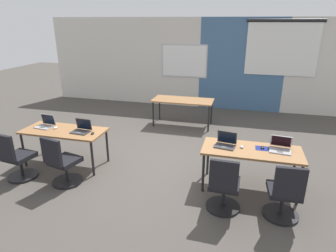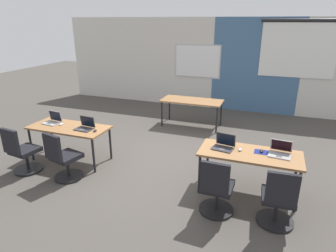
{
  "view_description": "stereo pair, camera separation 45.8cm",
  "coord_description": "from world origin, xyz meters",
  "px_view_note": "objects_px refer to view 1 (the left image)",
  "views": [
    {
      "loc": [
        1.53,
        -5.13,
        2.71
      ],
      "look_at": [
        0.27,
        -0.37,
        0.91
      ],
      "focal_mm": 31.01,
      "sensor_mm": 36.0,
      "label": 1
    },
    {
      "loc": [
        1.96,
        -4.99,
        2.71
      ],
      "look_at": [
        0.27,
        -0.37,
        0.91
      ],
      "focal_mm": 31.01,
      "sensor_mm": 36.0,
      "label": 2
    }
  ],
  "objects_px": {
    "mouse_near_left_inner": "(93,133)",
    "laptop_near_left_end": "(46,124)",
    "desk_far_center": "(183,102)",
    "chair_near_left_end": "(16,160)",
    "desk_near_left": "(64,133)",
    "laptop_near_right_end": "(280,148)",
    "laptop_near_right_inner": "(226,143)",
    "chair_near_right_inner": "(224,189)",
    "mouse_near_right_inner": "(242,147)",
    "chair_near_left_inner": "(62,165)",
    "laptop_near_left_inner": "(82,129)",
    "mouse_near_left_end": "(55,128)",
    "chair_near_right_end": "(284,196)",
    "mouse_near_right_end": "(262,147)",
    "desk_near_right": "(251,153)"
  },
  "relations": [
    {
      "from": "mouse_near_right_end",
      "to": "laptop_near_left_inner",
      "type": "relative_size",
      "value": 0.29
    },
    {
      "from": "chair_near_right_end",
      "to": "mouse_near_left_end",
      "type": "relative_size",
      "value": 9.02
    },
    {
      "from": "laptop_near_left_end",
      "to": "mouse_near_left_inner",
      "type": "bearing_deg",
      "value": 0.39
    },
    {
      "from": "desk_near_left",
      "to": "chair_near_left_end",
      "type": "bearing_deg",
      "value": -123.62
    },
    {
      "from": "desk_near_right",
      "to": "chair_near_left_inner",
      "type": "relative_size",
      "value": 1.74
    },
    {
      "from": "desk_near_left",
      "to": "mouse_near_right_end",
      "type": "bearing_deg",
      "value": 1.3
    },
    {
      "from": "laptop_near_right_end",
      "to": "chair_near_right_end",
      "type": "xyz_separation_m",
      "value": [
        0.03,
        -0.81,
        -0.39
      ]
    },
    {
      "from": "chair_near_right_inner",
      "to": "laptop_near_left_end",
      "type": "height_order",
      "value": "laptop_near_left_end"
    },
    {
      "from": "desk_far_center",
      "to": "laptop_near_right_inner",
      "type": "bearing_deg",
      "value": -64.52
    },
    {
      "from": "laptop_near_right_end",
      "to": "desk_far_center",
      "type": "bearing_deg",
      "value": 135.17
    },
    {
      "from": "mouse_near_right_end",
      "to": "chair_near_right_inner",
      "type": "height_order",
      "value": "chair_near_right_inner"
    },
    {
      "from": "desk_near_left",
      "to": "chair_near_left_end",
      "type": "xyz_separation_m",
      "value": [
        -0.5,
        -0.75,
        -0.28
      ]
    },
    {
      "from": "desk_far_center",
      "to": "mouse_near_right_end",
      "type": "height_order",
      "value": "mouse_near_right_end"
    },
    {
      "from": "mouse_near_left_inner",
      "to": "mouse_near_left_end",
      "type": "distance_m",
      "value": 0.85
    },
    {
      "from": "desk_near_left",
      "to": "chair_near_right_end",
      "type": "xyz_separation_m",
      "value": [
        3.97,
        -0.73,
        -0.28
      ]
    },
    {
      "from": "chair_near_left_inner",
      "to": "laptop_near_right_end",
      "type": "bearing_deg",
      "value": -154.69
    },
    {
      "from": "chair_near_left_inner",
      "to": "mouse_near_left_end",
      "type": "xyz_separation_m",
      "value": [
        -0.59,
        0.73,
        0.36
      ]
    },
    {
      "from": "mouse_near_left_inner",
      "to": "laptop_near_left_end",
      "type": "xyz_separation_m",
      "value": [
        -1.09,
        0.12,
        0.03
      ]
    },
    {
      "from": "chair_near_right_inner",
      "to": "chair_near_left_inner",
      "type": "relative_size",
      "value": 1.0
    },
    {
      "from": "chair_near_right_end",
      "to": "laptop_near_left_inner",
      "type": "distance_m",
      "value": 3.68
    },
    {
      "from": "mouse_near_right_inner",
      "to": "chair_near_left_end",
      "type": "relative_size",
      "value": 0.11
    },
    {
      "from": "desk_near_right",
      "to": "laptop_near_right_inner",
      "type": "relative_size",
      "value": 4.32
    },
    {
      "from": "laptop_near_right_inner",
      "to": "chair_near_left_inner",
      "type": "xyz_separation_m",
      "value": [
        -2.68,
        -0.73,
        -0.39
      ]
    },
    {
      "from": "desk_near_right",
      "to": "mouse_near_right_inner",
      "type": "relative_size",
      "value": 15.37
    },
    {
      "from": "laptop_near_right_inner",
      "to": "chair_near_right_inner",
      "type": "distance_m",
      "value": 0.88
    },
    {
      "from": "mouse_near_left_inner",
      "to": "chair_near_left_end",
      "type": "height_order",
      "value": "chair_near_left_end"
    },
    {
      "from": "laptop_near_left_inner",
      "to": "mouse_near_left_inner",
      "type": "height_order",
      "value": "laptop_near_left_inner"
    },
    {
      "from": "desk_near_left",
      "to": "laptop_near_right_end",
      "type": "bearing_deg",
      "value": 1.22
    },
    {
      "from": "desk_near_left",
      "to": "laptop_near_right_inner",
      "type": "distance_m",
      "value": 3.07
    },
    {
      "from": "chair_near_left_inner",
      "to": "desk_near_left",
      "type": "bearing_deg",
      "value": -48.18
    },
    {
      "from": "mouse_near_right_end",
      "to": "chair_near_left_inner",
      "type": "relative_size",
      "value": 0.11
    },
    {
      "from": "desk_far_center",
      "to": "laptop_near_left_end",
      "type": "bearing_deg",
      "value": -128.8
    },
    {
      "from": "chair_near_left_inner",
      "to": "chair_near_left_end",
      "type": "xyz_separation_m",
      "value": [
        -0.89,
        -0.05,
        0.0
      ]
    },
    {
      "from": "chair_near_right_inner",
      "to": "chair_near_left_end",
      "type": "xyz_separation_m",
      "value": [
        -3.63,
        -0.0,
        0.0
      ]
    },
    {
      "from": "desk_far_center",
      "to": "chair_near_left_inner",
      "type": "xyz_separation_m",
      "value": [
        -1.36,
        -3.5,
        -0.28
      ]
    },
    {
      "from": "desk_near_left",
      "to": "laptop_near_right_end",
      "type": "height_order",
      "value": "laptop_near_right_end"
    },
    {
      "from": "laptop_near_right_end",
      "to": "chair_near_left_end",
      "type": "xyz_separation_m",
      "value": [
        -4.44,
        -0.84,
        -0.39
      ]
    },
    {
      "from": "chair_near_right_end",
      "to": "chair_near_left_inner",
      "type": "xyz_separation_m",
      "value": [
        -3.58,
        0.03,
        0.0
      ]
    },
    {
      "from": "desk_near_left",
      "to": "mouse_near_left_end",
      "type": "height_order",
      "value": "mouse_near_left_end"
    },
    {
      "from": "mouse_near_right_end",
      "to": "laptop_near_right_inner",
      "type": "relative_size",
      "value": 0.27
    },
    {
      "from": "desk_near_left",
      "to": "laptop_near_left_end",
      "type": "relative_size",
      "value": 4.46
    },
    {
      "from": "mouse_near_left_inner",
      "to": "chair_near_left_end",
      "type": "xyz_separation_m",
      "value": [
        -1.15,
        -0.7,
        -0.36
      ]
    },
    {
      "from": "desk_near_right",
      "to": "chair_near_right_inner",
      "type": "height_order",
      "value": "chair_near_right_inner"
    },
    {
      "from": "chair_near_left_inner",
      "to": "laptop_near_left_end",
      "type": "relative_size",
      "value": 2.56
    },
    {
      "from": "laptop_near_right_inner",
      "to": "mouse_near_right_inner",
      "type": "relative_size",
      "value": 3.56
    },
    {
      "from": "laptop_near_right_end",
      "to": "mouse_near_right_end",
      "type": "xyz_separation_m",
      "value": [
        -0.28,
        -0.0,
        -0.03
      ]
    },
    {
      "from": "laptop_near_left_inner",
      "to": "mouse_near_left_end",
      "type": "xyz_separation_m",
      "value": [
        -0.59,
        0.03,
        -0.03
      ]
    },
    {
      "from": "desk_far_center",
      "to": "chair_near_right_end",
      "type": "relative_size",
      "value": 1.74
    },
    {
      "from": "desk_far_center",
      "to": "laptop_near_left_inner",
      "type": "height_order",
      "value": "laptop_near_left_inner"
    },
    {
      "from": "laptop_near_right_inner",
      "to": "chair_near_right_inner",
      "type": "bearing_deg",
      "value": -76.05
    }
  ]
}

